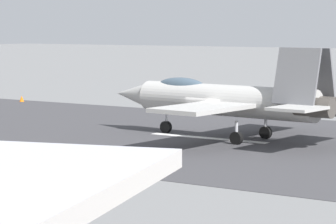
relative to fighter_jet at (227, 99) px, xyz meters
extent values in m
plane|color=slate|center=(1.22, 0.34, -2.42)|extent=(400.00, 400.00, 0.00)
cube|color=#3B3A3D|center=(1.22, 0.34, -2.41)|extent=(240.00, 26.00, 0.02)
cube|color=white|center=(1.07, 0.34, -2.40)|extent=(8.00, 0.70, 0.00)
cylinder|color=#B0AEAA|center=(0.01, 0.00, -0.07)|extent=(12.21, 3.00, 1.90)
cone|color=#B0AEAA|center=(7.42, -0.68, -0.07)|extent=(2.93, 1.86, 1.61)
ellipsoid|color=#3F5160|center=(3.41, -0.31, 0.64)|extent=(3.69, 1.43, 1.10)
cylinder|color=#47423D|center=(-6.11, 1.12, -0.07)|extent=(2.29, 1.30, 1.10)
cylinder|color=#47423D|center=(-6.21, 0.02, -0.07)|extent=(2.29, 1.30, 1.10)
cube|color=#B0AEAA|center=(-0.63, 3.93, -0.17)|extent=(3.92, 6.10, 0.24)
cube|color=#B0AEAA|center=(-1.34, -3.75, -0.17)|extent=(3.92, 6.10, 0.24)
cube|color=#B0AEAA|center=(-5.94, 2.96, 0.03)|extent=(2.65, 3.01, 0.16)
cube|color=slate|center=(-5.15, 1.38, 1.63)|extent=(2.68, 1.18, 3.14)
cube|color=slate|center=(-5.32, -0.41, 1.63)|extent=(2.68, 1.18, 3.14)
cylinder|color=silver|center=(4.64, -0.43, -1.72)|extent=(0.18, 0.18, 1.40)
cylinder|color=black|center=(4.64, -0.43, -2.04)|extent=(0.78, 0.37, 0.76)
cylinder|color=silver|center=(-1.63, 1.76, -1.72)|extent=(0.18, 0.18, 1.40)
cylinder|color=black|center=(-1.63, 1.76, -2.04)|extent=(0.78, 0.37, 0.76)
cylinder|color=silver|center=(-1.93, -1.43, -1.72)|extent=(0.18, 0.18, 1.40)
cylinder|color=black|center=(-1.93, -1.43, -2.04)|extent=(0.78, 0.37, 0.76)
cone|color=orange|center=(7.15, -11.45, -2.15)|extent=(0.44, 0.44, 0.55)
cone|color=orange|center=(27.39, -11.45, -2.15)|extent=(0.44, 0.44, 0.55)
camera|label=1|loc=(-23.70, 43.03, 4.37)|focal=87.43mm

